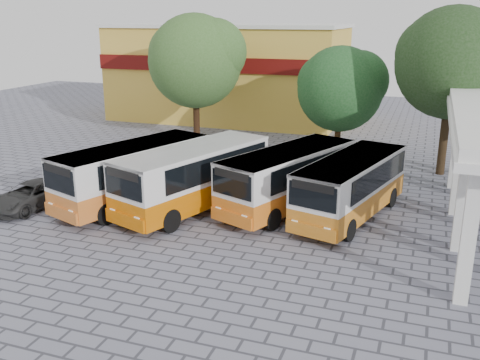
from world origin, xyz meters
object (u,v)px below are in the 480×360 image
at_px(bus_far_right, 351,184).
at_px(parked_car, 30,196).
at_px(bus_centre_left, 194,174).
at_px(bus_far_left, 134,171).
at_px(bus_centre_right, 288,176).

height_order(bus_far_right, parked_car, bus_far_right).
distance_m(bus_centre_left, parked_car, 8.08).
bearing_deg(bus_far_left, bus_centre_right, 33.52).
distance_m(bus_far_left, bus_far_right, 10.45).
relative_size(bus_centre_left, bus_centre_right, 1.04).
height_order(bus_far_left, bus_centre_right, bus_far_left).
relative_size(bus_far_left, bus_far_right, 1.07).
distance_m(bus_far_left, bus_centre_right, 7.55).
height_order(bus_centre_right, parked_car, bus_centre_right).
xyz_separation_m(bus_far_left, bus_centre_left, (3.11, 0.28, 0.04)).
bearing_deg(bus_centre_right, parked_car, -139.41).
relative_size(bus_far_left, bus_centre_left, 0.98).
bearing_deg(bus_centre_left, bus_centre_right, 39.78).
relative_size(bus_far_left, parked_car, 1.97).
relative_size(bus_centre_right, bus_far_right, 1.05).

